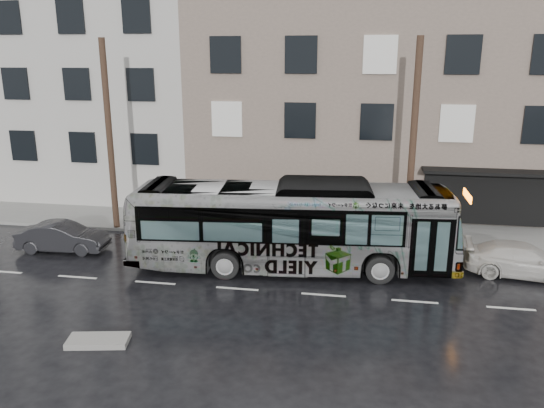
{
  "coord_description": "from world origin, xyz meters",
  "views": [
    {
      "loc": [
        4.3,
        -20.11,
        8.28
      ],
      "look_at": [
        0.46,
        2.5,
        1.92
      ],
      "focal_mm": 35.0,
      "sensor_mm": 36.0,
      "label": 1
    }
  ],
  "objects": [
    {
      "name": "bus",
      "position": [
        1.69,
        -0.11,
        1.8
      ],
      "size": [
        13.13,
        4.21,
        3.59
      ],
      "primitive_type": "imported",
      "rotation": [
        0.0,
        0.0,
        1.66
      ],
      "color": "#B2B2B2",
      "rests_on": "ground"
    },
    {
      "name": "sidewalk",
      "position": [
        0.0,
        4.9,
        0.07
      ],
      "size": [
        90.0,
        3.6,
        0.15
      ],
      "primitive_type": "cube",
      "color": "gray",
      "rests_on": "ground"
    },
    {
      "name": "sign_post",
      "position": [
        7.6,
        3.3,
        1.35
      ],
      "size": [
        0.06,
        0.06,
        2.4
      ],
      "primitive_type": "cylinder",
      "color": "slate",
      "rests_on": "sidewalk"
    },
    {
      "name": "building_taupe",
      "position": [
        5.0,
        12.7,
        5.5
      ],
      "size": [
        20.0,
        12.0,
        11.0
      ],
      "primitive_type": "cube",
      "color": "gray",
      "rests_on": "ground"
    },
    {
      "name": "utility_pole_front",
      "position": [
        6.5,
        3.3,
        4.65
      ],
      "size": [
        0.3,
        0.3,
        9.0
      ],
      "primitive_type": "cylinder",
      "color": "#3E2A1F",
      "rests_on": "sidewalk"
    },
    {
      "name": "ground",
      "position": [
        0.0,
        0.0,
        0.0
      ],
      "size": [
        120.0,
        120.0,
        0.0
      ],
      "primitive_type": "plane",
      "color": "black",
      "rests_on": "ground"
    },
    {
      "name": "white_sedan",
      "position": [
        10.75,
        0.59,
        0.64
      ],
      "size": [
        4.6,
        2.27,
        1.29
      ],
      "primitive_type": "imported",
      "rotation": [
        0.0,
        0.0,
        1.46
      ],
      "color": "beige",
      "rests_on": "ground"
    },
    {
      "name": "dark_sedan",
      "position": [
        -8.5,
        0.12,
        0.64
      ],
      "size": [
        3.98,
        1.63,
        1.28
      ],
      "primitive_type": "imported",
      "rotation": [
        0.0,
        0.0,
        1.64
      ],
      "color": "black",
      "rests_on": "ground"
    },
    {
      "name": "building_grey",
      "position": [
        -18.0,
        14.2,
        8.0
      ],
      "size": [
        26.0,
        15.0,
        16.0
      ],
      "primitive_type": "cube",
      "color": "#A9A6A0",
      "rests_on": "ground"
    },
    {
      "name": "slush_pile",
      "position": [
        -3.21,
        -6.99,
        0.09
      ],
      "size": [
        1.92,
        1.13,
        0.18
      ],
      "primitive_type": "cube",
      "rotation": [
        0.0,
        0.0,
        0.19
      ],
      "color": "#A3A19B",
      "rests_on": "ground"
    },
    {
      "name": "utility_pole_rear",
      "position": [
        -7.5,
        3.3,
        4.65
      ],
      "size": [
        0.3,
        0.3,
        9.0
      ],
      "primitive_type": "cylinder",
      "color": "#3E2A1F",
      "rests_on": "sidewalk"
    }
  ]
}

